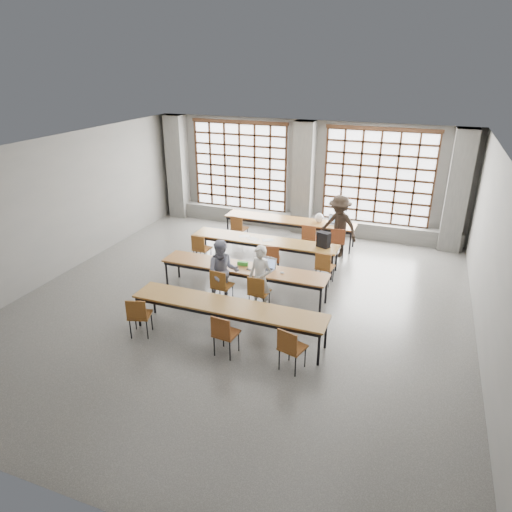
{
  "coord_description": "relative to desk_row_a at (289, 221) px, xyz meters",
  "views": [
    {
      "loc": [
        3.58,
        -8.54,
        5.18
      ],
      "look_at": [
        0.21,
        0.4,
        1.06
      ],
      "focal_mm": 32.0,
      "sensor_mm": 36.0,
      "label": 1
    }
  ],
  "objects": [
    {
      "name": "chair_mid_left",
      "position": [
        -1.75,
        -2.48,
        -0.13
      ],
      "size": [
        0.45,
        0.45,
        0.88
      ],
      "color": "brown",
      "rests_on": "floor"
    },
    {
      "name": "chair_back_mid",
      "position": [
        0.8,
        -0.63,
        -0.13
      ],
      "size": [
        0.42,
        0.43,
        0.88
      ],
      "color": "brown",
      "rests_on": "floor"
    },
    {
      "name": "chair_mid_right",
      "position": [
        1.65,
        -2.48,
        -0.13
      ],
      "size": [
        0.46,
        0.47,
        0.88
      ],
      "color": "brown",
      "rests_on": "floor"
    },
    {
      "name": "mouse",
      "position": [
        0.94,
        -3.7,
        0.08
      ],
      "size": [
        0.11,
        0.09,
        0.04
      ],
      "primitive_type": "ellipsoid",
      "rotation": [
        0.0,
        0.0,
        0.35
      ],
      "color": "white",
      "rests_on": "desk_row_c"
    },
    {
      "name": "desk_row_a",
      "position": [
        0.0,
        0.0,
        0.0
      ],
      "size": [
        4.0,
        0.7,
        0.73
      ],
      "color": "brown",
      "rests_on": "floor"
    },
    {
      "name": "chair_near_left",
      "position": [
        -1.3,
        -6.07,
        -0.13
      ],
      "size": [
        0.53,
        0.53,
        0.88
      ],
      "color": "brown",
      "rests_on": "floor"
    },
    {
      "name": "paper_sheet_b",
      "position": [
        -0.44,
        -1.9,
        0.07
      ],
      "size": [
        0.36,
        0.32,
        0.0
      ],
      "primitive_type": "cube",
      "rotation": [
        0.0,
        0.0,
        -0.44
      ],
      "color": "white",
      "rests_on": "desk_row_b"
    },
    {
      "name": "desk_row_c",
      "position": [
        -0.01,
        -3.68,
        0.0
      ],
      "size": [
        4.0,
        0.7,
        0.73
      ],
      "color": "brown",
      "rests_on": "floor"
    },
    {
      "name": "chair_near_mid",
      "position": [
        0.57,
        -6.08,
        -0.13
      ],
      "size": [
        0.46,
        0.47,
        0.88
      ],
      "color": "brown",
      "rests_on": "floor"
    },
    {
      "name": "window_right",
      "position": [
        2.34,
        1.34,
        1.24
      ],
      "size": [
        3.32,
        0.12,
        3.0
      ],
      "color": "white",
      "rests_on": "wall_back"
    },
    {
      "name": "floor",
      "position": [
        0.09,
        -4.09,
        -0.66
      ],
      "size": [
        11.0,
        11.0,
        0.0
      ],
      "primitive_type": "plane",
      "color": "#4B4B49",
      "rests_on": "ground"
    },
    {
      "name": "desk_row_b",
      "position": [
        -0.14,
        -1.85,
        0.0
      ],
      "size": [
        4.0,
        0.7,
        0.73
      ],
      "color": "brown",
      "rests_on": "floor"
    },
    {
      "name": "column_mid",
      "position": [
        0.09,
        1.13,
        1.09
      ],
      "size": [
        0.6,
        0.55,
        3.5
      ],
      "primitive_type": "cube",
      "color": "#5A5A57",
      "rests_on": "floor"
    },
    {
      "name": "wall_left",
      "position": [
        -4.91,
        -4.09,
        1.09
      ],
      "size": [
        0.0,
        11.0,
        11.0
      ],
      "primitive_type": "plane",
      "rotation": [
        1.57,
        0.0,
        1.57
      ],
      "color": "#61615F",
      "rests_on": "floor"
    },
    {
      "name": "desk_row_d",
      "position": [
        0.38,
        -5.45,
        0.0
      ],
      "size": [
        4.0,
        0.7,
        0.73
      ],
      "color": "brown",
      "rests_on": "floor"
    },
    {
      "name": "green_box",
      "position": [
        -0.06,
        -3.6,
        0.11
      ],
      "size": [
        0.25,
        0.1,
        0.09
      ],
      "primitive_type": "cube",
      "rotation": [
        0.0,
        0.0,
        0.04
      ],
      "color": "green",
      "rests_on": "desk_row_c"
    },
    {
      "name": "student_male",
      "position": [
        0.59,
        -4.18,
        0.1
      ],
      "size": [
        0.62,
        0.47,
        1.52
      ],
      "primitive_type": "imported",
      "rotation": [
        0.0,
        0.0,
        -0.21
      ],
      "color": "silver",
      "rests_on": "floor"
    },
    {
      "name": "laptop_front",
      "position": [
        0.55,
        -3.57,
        0.13
      ],
      "size": [
        0.41,
        0.37,
        0.26
      ],
      "color": "#B4B4B9",
      "rests_on": "desk_row_c"
    },
    {
      "name": "plastic_bag",
      "position": [
        0.9,
        0.05,
        0.21
      ],
      "size": [
        0.26,
        0.21,
        0.29
      ],
      "primitive_type": "ellipsoid",
      "rotation": [
        0.0,
        0.0,
        0.0
      ],
      "color": "white",
      "rests_on": "desk_row_a"
    },
    {
      "name": "paper_sheet_c",
      "position": [
        -0.04,
        -1.85,
        0.07
      ],
      "size": [
        0.36,
        0.31,
        0.0
      ],
      "primitive_type": "cube",
      "rotation": [
        0.0,
        0.0,
        0.43
      ],
      "color": "white",
      "rests_on": "desk_row_b"
    },
    {
      "name": "sill_ledge",
      "position": [
        0.09,
        1.21,
        -0.41
      ],
      "size": [
        9.8,
        0.35,
        0.5
      ],
      "primitive_type": "cube",
      "color": "#5A5A57",
      "rests_on": "floor"
    },
    {
      "name": "student_back",
      "position": [
        1.6,
        -0.5,
        0.22
      ],
      "size": [
        1.3,
        1.01,
        1.77
      ],
      "primitive_type": "imported",
      "rotation": [
        0.0,
        0.0,
        -0.36
      ],
      "color": "black",
      "rests_on": "floor"
    },
    {
      "name": "chair_mid_centre",
      "position": [
        0.28,
        -2.48,
        -0.13
      ],
      "size": [
        0.51,
        0.51,
        0.88
      ],
      "color": "brown",
      "rests_on": "floor"
    },
    {
      "name": "column_left",
      "position": [
        -4.41,
        1.13,
        1.09
      ],
      "size": [
        0.6,
        0.55,
        3.5
      ],
      "primitive_type": "cube",
      "color": "#5A5A57",
      "rests_on": "floor"
    },
    {
      "name": "student_female",
      "position": [
        -0.31,
        -4.18,
        0.1
      ],
      "size": [
        0.91,
        0.83,
        1.53
      ],
      "primitive_type": "imported",
      "rotation": [
        0.0,
        0.0,
        0.41
      ],
      "color": "#1A204E",
      "rests_on": "floor"
    },
    {
      "name": "chair_near_right",
      "position": [
        1.86,
        -6.08,
        -0.13
      ],
      "size": [
        0.52,
        0.52,
        0.88
      ],
      "color": "brown",
      "rests_on": "floor"
    },
    {
      "name": "phone",
      "position": [
        0.17,
        -3.78,
        0.07
      ],
      "size": [
        0.14,
        0.09,
        0.01
      ],
      "primitive_type": "cube",
      "rotation": [
        0.0,
        0.0,
        -0.26
      ],
      "color": "black",
      "rests_on": "desk_row_c"
    },
    {
      "name": "window_left",
      "position": [
        -2.16,
        1.34,
        1.24
      ],
      "size": [
        3.32,
        0.12,
        3.0
      ],
      "color": "white",
      "rests_on": "wall_back"
    },
    {
      "name": "wall_right",
      "position": [
        5.09,
        -4.09,
        1.09
      ],
      "size": [
        0.0,
        11.0,
        11.0
      ],
      "primitive_type": "plane",
      "rotation": [
        1.57,
        0.0,
        -1.57
      ],
      "color": "#61615F",
      "rests_on": "floor"
    },
    {
      "name": "chair_back_left",
      "position": [
        -1.41,
        -0.63,
        -0.13
      ],
      "size": [
        0.47,
        0.47,
        0.88
      ],
      "color": "brown",
      "rests_on": "floor"
    },
    {
      "name": "wall_back",
      "position": [
        0.09,
        1.41,
        1.09
      ],
      "size": [
        10.0,
        0.0,
        10.0
      ],
      "primitive_type": "plane",
      "rotation": [
        1.57,
        0.0,
        0.0
      ],
      "color": "#61615F",
      "rests_on": "floor"
    },
    {
      "name": "ceiling",
      "position": [
        0.09,
        -4.09,
        2.84
      ],
      "size": [
        11.0,
        11.0,
        0.0
      ],
      "primitive_type": "plane",
      "rotation": [
        3.14,
        0.0,
        0.0
      ],
      "color": "silver",
      "rests_on": "floor"
    },
    {
      "name": "chair_back_right",
      "position": [
        1.61,
        -0.63,
        -0.13
      ],
      "size": [
        0.48,
        0.48,
        0.88
      ],
      "color": "maroon",
      "rests_on": "floor"
    },
    {
      "name": "paper_sheet_a",
      "position": [
        -0.74,
        -1.8,
        0.07
      ],
      "size": [
        0.36,
        0.33,
        0.0
      ],
      "primitive_type": "cube",
      "rotation": [
        0.0,
        0.0,
        0.52
      ],
      "color": "white",
      "rests_on": "desk_row_b"
    },
    {
      "name": "laptop_back",
      "position": [
        1.35,
        0.11,
        0.13
      ],
      "size": [
        0.38,
        0.33,
        0.26
      ],
      "color": "silver",
      "rests_on": "desk_row_a"
    },
    {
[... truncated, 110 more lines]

